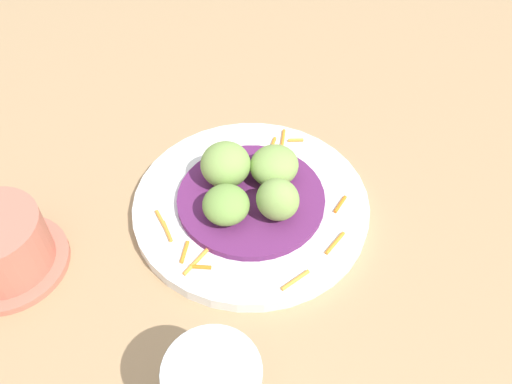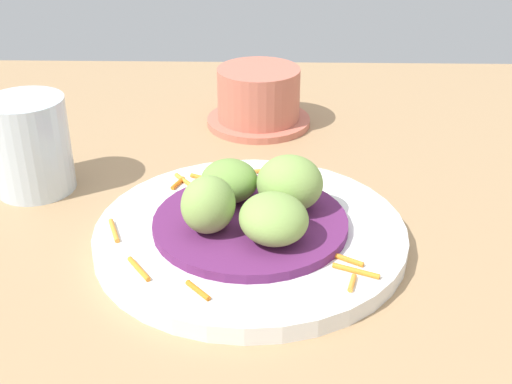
# 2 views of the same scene
# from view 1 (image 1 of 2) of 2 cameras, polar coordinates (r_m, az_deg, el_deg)

# --- Properties ---
(table_surface) EXTENTS (1.10, 1.10, 0.02)m
(table_surface) POSITION_cam_1_polar(r_m,az_deg,el_deg) (0.67, 2.12, 2.29)
(table_surface) COLOR tan
(table_surface) RESTS_ON ground
(main_plate) EXTENTS (0.26, 0.26, 0.01)m
(main_plate) POSITION_cam_1_polar(r_m,az_deg,el_deg) (0.60, -0.52, -1.40)
(main_plate) COLOR white
(main_plate) RESTS_ON table_surface
(cabbage_bed) EXTENTS (0.16, 0.16, 0.01)m
(cabbage_bed) POSITION_cam_1_polar(r_m,az_deg,el_deg) (0.60, -0.53, -0.69)
(cabbage_bed) COLOR #60235B
(cabbage_bed) RESTS_ON main_plate
(carrot_garnish) EXTENTS (0.21, 0.22, 0.00)m
(carrot_garnish) POSITION_cam_1_polar(r_m,az_deg,el_deg) (0.58, -0.62, -2.45)
(carrot_garnish) COLOR orange
(carrot_garnish) RESTS_ON main_plate
(guac_scoop_left) EXTENTS (0.07, 0.07, 0.05)m
(guac_scoop_left) POSITION_cam_1_polar(r_m,az_deg,el_deg) (0.59, -3.21, 2.91)
(guac_scoop_left) COLOR #84A851
(guac_scoop_left) RESTS_ON cabbage_bed
(guac_scoop_center) EXTENTS (0.06, 0.06, 0.04)m
(guac_scoop_center) POSITION_cam_1_polar(r_m,az_deg,el_deg) (0.56, -3.16, -1.34)
(guac_scoop_center) COLOR #759E47
(guac_scoop_center) RESTS_ON cabbage_bed
(guac_scoop_right) EXTENTS (0.06, 0.06, 0.05)m
(guac_scoop_right) POSITION_cam_1_polar(r_m,az_deg,el_deg) (0.56, 2.29, -0.80)
(guac_scoop_right) COLOR #84A851
(guac_scoop_right) RESTS_ON cabbage_bed
(guac_scoop_back) EXTENTS (0.08, 0.08, 0.04)m
(guac_scoop_back) POSITION_cam_1_polar(r_m,az_deg,el_deg) (0.60, 1.92, 2.79)
(guac_scoop_back) COLOR #84A851
(guac_scoop_back) RESTS_ON cabbage_bed
(terracotta_bowl) EXTENTS (0.12, 0.12, 0.07)m
(terracotta_bowl) POSITION_cam_1_polar(r_m,az_deg,el_deg) (0.60, -25.27, -5.17)
(terracotta_bowl) COLOR #C66B56
(terracotta_bowl) RESTS_ON table_surface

